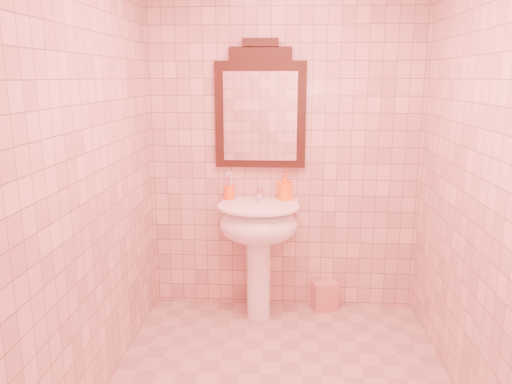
# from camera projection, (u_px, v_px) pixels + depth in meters

# --- Properties ---
(back_wall) EXTENTS (2.00, 0.02, 2.50)m
(back_wall) POSITION_uv_depth(u_px,v_px,m) (284.00, 147.00, 3.65)
(back_wall) COLOR beige
(back_wall) RESTS_ON floor
(pedestal_sink) EXTENTS (0.58, 0.58, 0.86)m
(pedestal_sink) POSITION_uv_depth(u_px,v_px,m) (259.00, 232.00, 3.57)
(pedestal_sink) COLOR white
(pedestal_sink) RESTS_ON floor
(faucet) EXTENTS (0.04, 0.16, 0.11)m
(faucet) POSITION_uv_depth(u_px,v_px,m) (260.00, 193.00, 3.65)
(faucet) COLOR white
(faucet) RESTS_ON pedestal_sink
(mirror) EXTENTS (0.65, 0.06, 0.91)m
(mirror) POSITION_uv_depth(u_px,v_px,m) (260.00, 109.00, 3.57)
(mirror) COLOR black
(mirror) RESTS_ON back_wall
(toothbrush_cup) EXTENTS (0.08, 0.08, 0.18)m
(toothbrush_cup) POSITION_uv_depth(u_px,v_px,m) (229.00, 193.00, 3.69)
(toothbrush_cup) COLOR #FF5715
(toothbrush_cup) RESTS_ON pedestal_sink
(soap_dispenser) EXTENTS (0.12, 0.12, 0.20)m
(soap_dispenser) POSITION_uv_depth(u_px,v_px,m) (285.00, 187.00, 3.66)
(soap_dispenser) COLOR orange
(soap_dispenser) RESTS_ON pedestal_sink
(towel) EXTENTS (0.21, 0.18, 0.22)m
(towel) POSITION_uv_depth(u_px,v_px,m) (325.00, 296.00, 3.82)
(towel) COLOR tan
(towel) RESTS_ON floor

